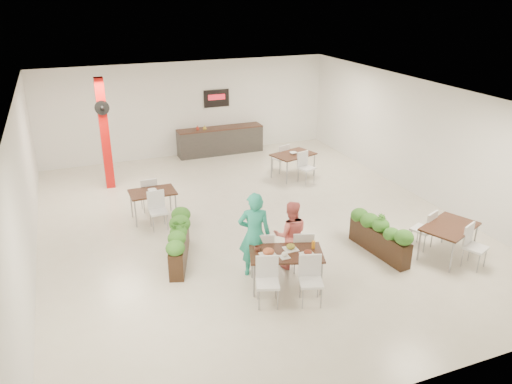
{
  "coord_description": "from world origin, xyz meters",
  "views": [
    {
      "loc": [
        -4.03,
        -10.51,
        5.48
      ],
      "look_at": [
        -0.14,
        -0.64,
        1.1
      ],
      "focal_mm": 35.0,
      "sensor_mm": 36.0,
      "label": 1
    }
  ],
  "objects_px": {
    "service_counter": "(220,140)",
    "planter_right": "(380,233)",
    "side_table_a": "(153,196)",
    "red_column": "(105,133)",
    "main_table": "(286,258)",
    "side_table_b": "(293,157)",
    "side_table_c": "(449,231)",
    "diner_woman": "(291,235)",
    "planter_left": "(179,239)",
    "diner_man": "(254,235)"
  },
  "relations": [
    {
      "from": "planter_right",
      "to": "side_table_c",
      "type": "relative_size",
      "value": 1.09
    },
    {
      "from": "service_counter",
      "to": "diner_man",
      "type": "height_order",
      "value": "service_counter"
    },
    {
      "from": "main_table",
      "to": "side_table_c",
      "type": "distance_m",
      "value": 3.76
    },
    {
      "from": "red_column",
      "to": "side_table_b",
      "type": "bearing_deg",
      "value": -12.76
    },
    {
      "from": "service_counter",
      "to": "planter_left",
      "type": "distance_m",
      "value": 7.48
    },
    {
      "from": "side_table_c",
      "to": "diner_man",
      "type": "bearing_deg",
      "value": 144.65
    },
    {
      "from": "planter_left",
      "to": "planter_right",
      "type": "distance_m",
      "value": 4.36
    },
    {
      "from": "side_table_b",
      "to": "side_table_c",
      "type": "xyz_separation_m",
      "value": [
        0.98,
        -5.72,
        -0.0
      ]
    },
    {
      "from": "red_column",
      "to": "planter_right",
      "type": "height_order",
      "value": "red_column"
    },
    {
      "from": "diner_man",
      "to": "side_table_b",
      "type": "bearing_deg",
      "value": -104.88
    },
    {
      "from": "side_table_a",
      "to": "side_table_c",
      "type": "distance_m",
      "value": 7.01
    },
    {
      "from": "diner_woman",
      "to": "side_table_b",
      "type": "xyz_separation_m",
      "value": [
        2.37,
        4.83,
        -0.11
      ]
    },
    {
      "from": "side_table_a",
      "to": "red_column",
      "type": "bearing_deg",
      "value": 105.66
    },
    {
      "from": "red_column",
      "to": "side_table_b",
      "type": "xyz_separation_m",
      "value": [
        5.36,
        -1.21,
        -1.01
      ]
    },
    {
      "from": "planter_right",
      "to": "main_table",
      "type": "bearing_deg",
      "value": -169.91
    },
    {
      "from": "main_table",
      "to": "side_table_c",
      "type": "xyz_separation_m",
      "value": [
        3.76,
        -0.23,
        -0.01
      ]
    },
    {
      "from": "diner_woman",
      "to": "planter_right",
      "type": "relative_size",
      "value": 0.82
    },
    {
      "from": "diner_woman",
      "to": "service_counter",
      "type": "bearing_deg",
      "value": -78.86
    },
    {
      "from": "side_table_c",
      "to": "planter_left",
      "type": "bearing_deg",
      "value": 136.64
    },
    {
      "from": "diner_woman",
      "to": "side_table_c",
      "type": "xyz_separation_m",
      "value": [
        3.35,
        -0.89,
        -0.11
      ]
    },
    {
      "from": "service_counter",
      "to": "side_table_a",
      "type": "relative_size",
      "value": 1.85
    },
    {
      "from": "service_counter",
      "to": "side_table_b",
      "type": "height_order",
      "value": "service_counter"
    },
    {
      "from": "diner_man",
      "to": "planter_right",
      "type": "bearing_deg",
      "value": -165.85
    },
    {
      "from": "main_table",
      "to": "side_table_b",
      "type": "height_order",
      "value": "same"
    },
    {
      "from": "diner_woman",
      "to": "planter_left",
      "type": "distance_m",
      "value": 2.38
    },
    {
      "from": "planter_left",
      "to": "red_column",
      "type": "bearing_deg",
      "value": 100.3
    },
    {
      "from": "side_table_b",
      "to": "main_table",
      "type": "bearing_deg",
      "value": -133.66
    },
    {
      "from": "diner_man",
      "to": "planter_left",
      "type": "relative_size",
      "value": 1.0
    },
    {
      "from": "service_counter",
      "to": "planter_right",
      "type": "height_order",
      "value": "service_counter"
    },
    {
      "from": "main_table",
      "to": "side_table_b",
      "type": "xyz_separation_m",
      "value": [
        2.78,
        5.48,
        -0.0
      ]
    },
    {
      "from": "red_column",
      "to": "diner_man",
      "type": "distance_m",
      "value": 6.47
    },
    {
      "from": "diner_woman",
      "to": "planter_right",
      "type": "xyz_separation_m",
      "value": [
        2.06,
        -0.21,
        -0.26
      ]
    },
    {
      "from": "service_counter",
      "to": "side_table_c",
      "type": "xyz_separation_m",
      "value": [
        2.34,
        -8.79,
        0.14
      ]
    },
    {
      "from": "red_column",
      "to": "planter_left",
      "type": "height_order",
      "value": "red_column"
    },
    {
      "from": "diner_man",
      "to": "side_table_b",
      "type": "xyz_separation_m",
      "value": [
        3.17,
        4.83,
        -0.27
      ]
    },
    {
      "from": "red_column",
      "to": "side_table_c",
      "type": "relative_size",
      "value": 1.93
    },
    {
      "from": "planter_left",
      "to": "side_table_c",
      "type": "height_order",
      "value": "planter_left"
    },
    {
      "from": "main_table",
      "to": "side_table_c",
      "type": "height_order",
      "value": "same"
    },
    {
      "from": "diner_man",
      "to": "planter_right",
      "type": "xyz_separation_m",
      "value": [
        2.86,
        -0.21,
        -0.41
      ]
    },
    {
      "from": "diner_woman",
      "to": "planter_right",
      "type": "bearing_deg",
      "value": -167.48
    },
    {
      "from": "red_column",
      "to": "service_counter",
      "type": "relative_size",
      "value": 1.07
    },
    {
      "from": "diner_man",
      "to": "red_column",
      "type": "bearing_deg",
      "value": -51.67
    },
    {
      "from": "main_table",
      "to": "diner_woman",
      "type": "distance_m",
      "value": 0.78
    },
    {
      "from": "service_counter",
      "to": "diner_woman",
      "type": "bearing_deg",
      "value": -97.23
    },
    {
      "from": "side_table_a",
      "to": "side_table_b",
      "type": "relative_size",
      "value": 0.97
    },
    {
      "from": "diner_man",
      "to": "side_table_c",
      "type": "height_order",
      "value": "diner_man"
    },
    {
      "from": "planter_left",
      "to": "side_table_b",
      "type": "height_order",
      "value": "planter_left"
    },
    {
      "from": "planter_left",
      "to": "planter_right",
      "type": "xyz_separation_m",
      "value": [
        4.16,
        -1.31,
        -0.02
      ]
    },
    {
      "from": "planter_left",
      "to": "side_table_b",
      "type": "relative_size",
      "value": 1.08
    },
    {
      "from": "planter_left",
      "to": "planter_right",
      "type": "height_order",
      "value": "planter_left"
    }
  ]
}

